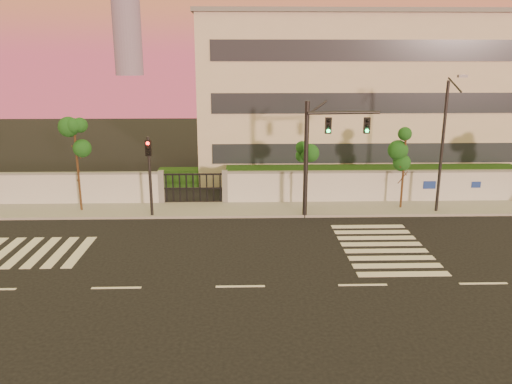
{
  "coord_description": "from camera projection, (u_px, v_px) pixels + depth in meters",
  "views": [
    {
      "loc": [
        0.13,
        -18.56,
        8.92
      ],
      "look_at": [
        0.8,
        6.0,
        2.37
      ],
      "focal_mm": 35.0,
      "sensor_mm": 36.0,
      "label": 1
    }
  ],
  "objects": [
    {
      "name": "ground",
      "position": [
        240.0,
        287.0,
        20.22
      ],
      "size": [
        120.0,
        120.0,
        0.0
      ],
      "primitive_type": "plane",
      "color": "black",
      "rests_on": "ground"
    },
    {
      "name": "sidewalk",
      "position": [
        241.0,
        209.0,
        30.35
      ],
      "size": [
        60.0,
        3.0,
        0.15
      ],
      "primitive_type": "cube",
      "color": "gray",
      "rests_on": "ground"
    },
    {
      "name": "perimeter_wall",
      "position": [
        242.0,
        188.0,
        31.54
      ],
      "size": [
        60.0,
        0.36,
        2.2
      ],
      "color": "silver",
      "rests_on": "ground"
    },
    {
      "name": "hedge_row",
      "position": [
        258.0,
        181.0,
        34.28
      ],
      "size": [
        41.0,
        4.25,
        1.8
      ],
      "color": "black",
      "rests_on": "ground"
    },
    {
      "name": "institutional_building",
      "position": [
        352.0,
        95.0,
        40.11
      ],
      "size": [
        24.4,
        12.4,
        12.25
      ],
      "color": "beige",
      "rests_on": "ground"
    },
    {
      "name": "road_markings",
      "position": [
        207.0,
        252.0,
        23.81
      ],
      "size": [
        57.0,
        7.62,
        0.02
      ],
      "color": "silver",
      "rests_on": "ground"
    },
    {
      "name": "street_tree_c",
      "position": [
        76.0,
        145.0,
        29.03
      ],
      "size": [
        1.54,
        1.22,
        5.56
      ],
      "color": "#382314",
      "rests_on": "ground"
    },
    {
      "name": "street_tree_d",
      "position": [
        307.0,
        161.0,
        29.3
      ],
      "size": [
        1.55,
        1.24,
        4.29
      ],
      "color": "#382314",
      "rests_on": "ground"
    },
    {
      "name": "street_tree_e",
      "position": [
        405.0,
        151.0,
        29.68
      ],
      "size": [
        1.56,
        1.24,
        4.95
      ],
      "color": "#382314",
      "rests_on": "ground"
    },
    {
      "name": "traffic_signal_main",
      "position": [
        321.0,
        145.0,
        28.05
      ],
      "size": [
        4.24,
        0.55,
        6.7
      ],
      "rotation": [
        0.0,
        0.0,
        0.09
      ],
      "color": "black",
      "rests_on": "ground"
    },
    {
      "name": "traffic_signal_secondary",
      "position": [
        149.0,
        167.0,
        28.29
      ],
      "size": [
        0.37,
        0.35,
        4.74
      ],
      "rotation": [
        0.0,
        0.0,
        -0.34
      ],
      "color": "black",
      "rests_on": "ground"
    },
    {
      "name": "streetlight_east",
      "position": [
        444.0,
        141.0,
        28.61
      ],
      "size": [
        0.49,
        1.96,
        8.14
      ],
      "color": "black",
      "rests_on": "ground"
    }
  ]
}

